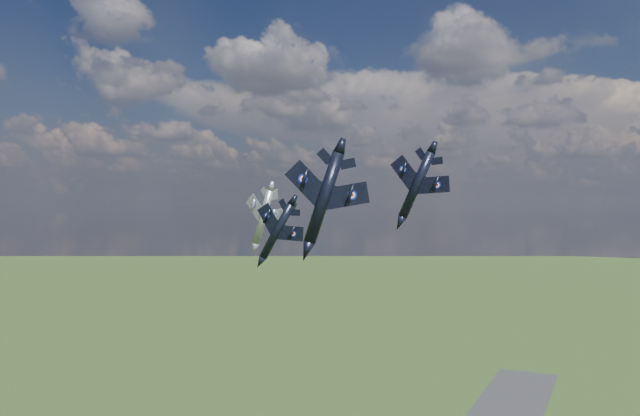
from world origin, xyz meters
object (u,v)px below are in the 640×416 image
at_px(jet_high_navy, 417,185).
at_px(jet_left_silver, 263,217).
at_px(jet_right_navy, 324,198).
at_px(jet_lead_navy, 277,231).

height_order(jet_high_navy, jet_left_silver, jet_high_navy).
bearing_deg(jet_right_navy, jet_high_navy, 71.51).
xyz_separation_m(jet_high_navy, jet_left_silver, (-24.83, -6.47, -5.30)).
distance_m(jet_lead_navy, jet_high_navy, 24.27).
bearing_deg(jet_left_silver, jet_high_navy, 27.38).
bearing_deg(jet_high_navy, jet_left_silver, -164.34).
xyz_separation_m(jet_lead_navy, jet_left_silver, (-8.33, 9.84, 1.80)).
bearing_deg(jet_left_silver, jet_right_navy, -36.84).
height_order(jet_lead_navy, jet_right_navy, jet_right_navy).
distance_m(jet_right_navy, jet_high_navy, 36.80).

